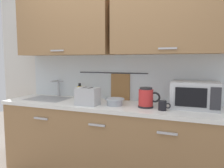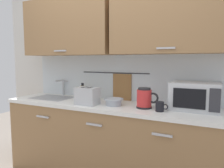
% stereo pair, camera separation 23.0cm
% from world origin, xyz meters
% --- Properties ---
extents(counter_unit, '(2.53, 0.64, 0.90)m').
position_xyz_m(counter_unit, '(-0.01, 0.30, 0.46)').
color(counter_unit, '#997047').
rests_on(counter_unit, ground).
extents(back_wall_assembly, '(3.70, 0.41, 2.50)m').
position_xyz_m(back_wall_assembly, '(0.00, 0.53, 1.52)').
color(back_wall_assembly, silver).
rests_on(back_wall_assembly, ground).
extents(sink_faucet, '(0.09, 0.17, 0.22)m').
position_xyz_m(sink_faucet, '(-0.84, 0.53, 1.04)').
color(sink_faucet, '#B2B5BA').
rests_on(sink_faucet, counter_unit).
extents(microwave, '(0.46, 0.35, 0.27)m').
position_xyz_m(microwave, '(0.90, 0.41, 1.04)').
color(microwave, silver).
rests_on(microwave, counter_unit).
extents(electric_kettle, '(0.23, 0.16, 0.21)m').
position_xyz_m(electric_kettle, '(0.44, 0.26, 1.00)').
color(electric_kettle, black).
rests_on(electric_kettle, counter_unit).
extents(dish_soap_bottle, '(0.06, 0.06, 0.20)m').
position_xyz_m(dish_soap_bottle, '(-0.46, 0.47, 0.99)').
color(dish_soap_bottle, yellow).
rests_on(dish_soap_bottle, counter_unit).
extents(mug_near_sink, '(0.12, 0.08, 0.09)m').
position_xyz_m(mug_near_sink, '(-0.33, 0.37, 0.95)').
color(mug_near_sink, black).
rests_on(mug_near_sink, counter_unit).
extents(mixing_bowl, '(0.21, 0.21, 0.08)m').
position_xyz_m(mixing_bowl, '(0.10, 0.24, 0.94)').
color(mixing_bowl, '#A5ADB7').
rests_on(mixing_bowl, counter_unit).
extents(toaster, '(0.26, 0.17, 0.19)m').
position_xyz_m(toaster, '(-0.18, 0.15, 1.00)').
color(toaster, '#B7BABF').
rests_on(toaster, counter_unit).
extents(mug_by_kettle, '(0.12, 0.08, 0.09)m').
position_xyz_m(mug_by_kettle, '(0.62, 0.18, 0.95)').
color(mug_by_kettle, black).
rests_on(mug_by_kettle, counter_unit).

